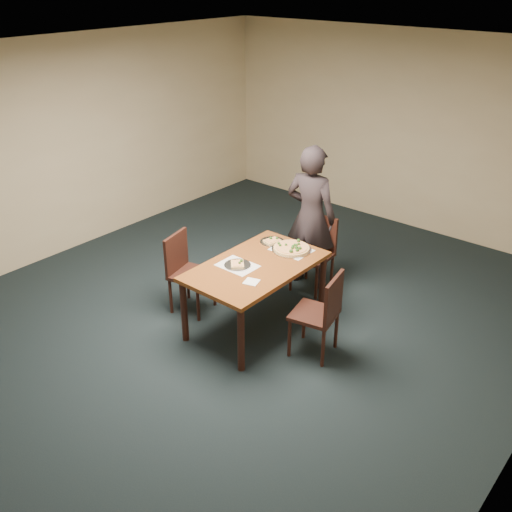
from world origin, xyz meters
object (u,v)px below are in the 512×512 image
Objects in this scene: chair_right at (322,311)px; pizza_pan at (292,248)px; chair_far at (316,248)px; slice_plate_near at (238,264)px; chair_left at (185,268)px; diner at (311,217)px; slice_plate_far at (272,241)px; dining_table at (256,272)px.

chair_right reaches higher than pizza_pan.
slice_plate_near is (-0.14, -1.25, 0.25)m from chair_far.
chair_right is (1.67, 0.24, 0.00)m from chair_left.
slice_plate_near is at bearing 82.10° from diner.
slice_plate_far is (-0.21, -0.58, 0.25)m from chair_far.
diner reaches higher than chair_far.
slice_plate_far is at bearing 111.04° from dining_table.
chair_left is (-0.84, -0.23, -0.14)m from dining_table.
dining_table is 1.65× the size of chair_right.
diner is (-0.94, 1.13, 0.36)m from chair_right.
chair_far is at bearing 83.83° from slice_plate_near.
pizza_pan is at bearing -64.86° from chair_left.
chair_far is 0.38m from diner.
pizza_pan is 1.55× the size of slice_plate_far.
slice_plate_near is at bearing -132.89° from dining_table.
dining_table is 5.36× the size of slice_plate_near.
chair_left reaches higher than dining_table.
chair_far is 1.00× the size of chair_right.
chair_far is 0.66m from pizza_pan.
slice_plate_near is (-0.13, -0.14, 0.11)m from dining_table.
pizza_pan is at bearing 80.77° from dining_table.
slice_plate_far is (-0.07, 0.67, -0.00)m from slice_plate_near.
pizza_pan is at bearing 71.80° from slice_plate_near.
diner reaches higher than slice_plate_far.
pizza_pan is (-0.75, 0.50, 0.26)m from chair_right.
chair_far is 3.25× the size of slice_plate_far.
pizza_pan is 1.55× the size of slice_plate_near.
chair_left is 3.25× the size of slice_plate_near.
chair_right is (0.83, 0.01, -0.14)m from dining_table.
diner is 1.29m from slice_plate_near.
dining_table is at bearing -99.23° from pizza_pan.
diner is at bearing 81.63° from slice_plate_far.
chair_left and chair_right have the same top height.
diner is 6.26× the size of slice_plate_near.
chair_right is 1.00m from slice_plate_near.
slice_plate_far is (-1.03, 0.52, 0.25)m from chair_right.
slice_plate_far is (-0.09, -0.62, -0.11)m from diner.
slice_plate_near and slice_plate_far have the same top height.
slice_plate_near is at bearing -99.31° from chair_far.
diner is at bearing -41.33° from chair_left.
slice_plate_far is at bearing -112.90° from chair_far.
slice_plate_near is at bearing -83.80° from slice_plate_far.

